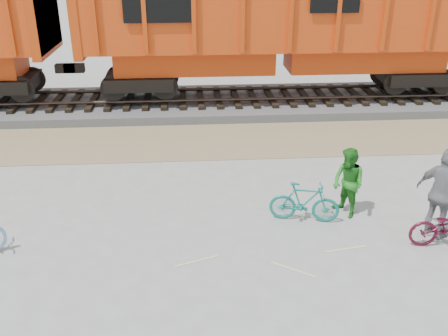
{
  "coord_description": "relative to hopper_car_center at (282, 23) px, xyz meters",
  "views": [
    {
      "loc": [
        -1.05,
        -8.85,
        5.66
      ],
      "look_at": [
        -0.31,
        1.5,
        0.91
      ],
      "focal_mm": 40.0,
      "sensor_mm": 36.0,
      "label": 1
    }
  ],
  "objects": [
    {
      "name": "gravel_strip",
      "position": [
        -2.25,
        -3.5,
        -3.0
      ],
      "size": [
        120.0,
        3.0,
        0.02
      ],
      "primitive_type": "cube",
      "color": "#98825E",
      "rests_on": "ground"
    },
    {
      "name": "person_woman",
      "position": [
        1.75,
        -9.24,
        -2.03
      ],
      "size": [
        1.04,
        1.22,
        1.96
      ],
      "primitive_type": "imported",
      "rotation": [
        0.0,
        0.0,
        2.17
      ],
      "color": "gray",
      "rests_on": "ground"
    },
    {
      "name": "bicycle_teal",
      "position": [
        -0.87,
        -8.42,
        -2.55
      ],
      "size": [
        1.58,
        0.76,
        0.92
      ],
      "primitive_type": "imported",
      "rotation": [
        0.0,
        0.0,
        1.34
      ],
      "color": "#11736B",
      "rests_on": "ground"
    },
    {
      "name": "track",
      "position": [
        -2.25,
        0.0,
        -2.53
      ],
      "size": [
        120.0,
        2.6,
        0.24
      ],
      "color": "black",
      "rests_on": "ballast_bed"
    },
    {
      "name": "ballast_bed",
      "position": [
        -2.25,
        0.0,
        -2.86
      ],
      "size": [
        120.0,
        4.0,
        0.3
      ],
      "primitive_type": "cube",
      "color": "slate",
      "rests_on": "ground"
    },
    {
      "name": "person_man",
      "position": [
        0.13,
        -8.22,
        -2.21
      ],
      "size": [
        0.88,
        0.96,
        1.59
      ],
      "primitive_type": "imported",
      "rotation": [
        0.0,
        0.0,
        -1.11
      ],
      "color": "#22741F",
      "rests_on": "ground"
    },
    {
      "name": "ground",
      "position": [
        -2.25,
        -9.0,
        -3.01
      ],
      "size": [
        120.0,
        120.0,
        0.0
      ],
      "primitive_type": "plane",
      "color": "#9E9E99",
      "rests_on": "ground"
    },
    {
      "name": "hopper_car_center",
      "position": [
        0.0,
        0.0,
        0.0
      ],
      "size": [
        14.0,
        3.13,
        4.65
      ],
      "color": "black",
      "rests_on": "track"
    }
  ]
}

